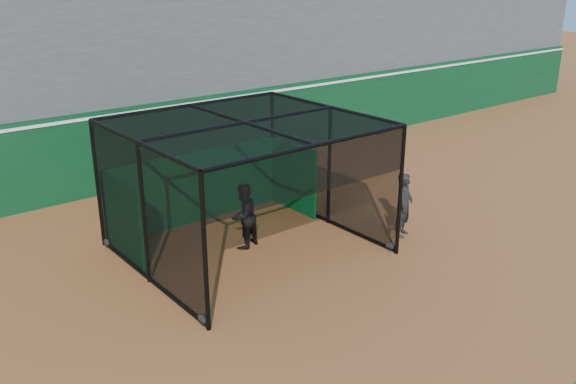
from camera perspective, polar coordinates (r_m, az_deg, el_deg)
ground at (r=12.93m, az=2.18°, el=-9.17°), size 120.00×120.00×0.00m
outfield_wall at (r=19.22m, az=-14.63°, el=4.23°), size 50.00×0.50×2.50m
grandstand at (r=22.13m, az=-19.61°, el=14.17°), size 50.00×7.85×8.95m
batting_cage at (r=14.17m, az=-3.94°, el=0.37°), size 5.29×4.90×3.11m
batter at (r=14.55m, az=-4.19°, el=-2.25°), size 0.92×0.80×1.60m
on_deck_player at (r=15.42m, az=10.82°, el=-1.19°), size 0.71×0.61×1.64m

